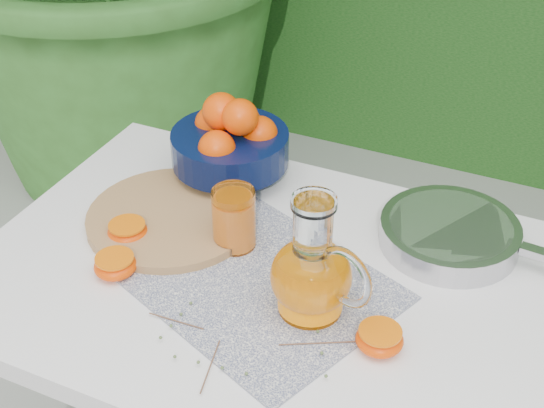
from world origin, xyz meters
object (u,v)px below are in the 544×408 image
at_px(fruit_bowl, 231,141).
at_px(cutting_board, 171,218).
at_px(white_table, 267,308).
at_px(saute_pan, 452,233).
at_px(juice_pitcher, 312,274).

bearing_deg(fruit_bowl, cutting_board, -99.41).
height_order(cutting_board, fruit_bowl, fruit_bowl).
distance_m(white_table, saute_pan, 0.35).
relative_size(cutting_board, saute_pan, 0.71).
height_order(white_table, juice_pitcher, juice_pitcher).
xyz_separation_m(fruit_bowl, saute_pan, (0.46, -0.04, -0.06)).
distance_m(cutting_board, juice_pitcher, 0.35).
bearing_deg(saute_pan, white_table, -142.15).
distance_m(fruit_bowl, juice_pitcher, 0.42).
bearing_deg(juice_pitcher, cutting_board, 160.84).
bearing_deg(white_table, saute_pan, 37.85).
height_order(white_table, cutting_board, cutting_board).
xyz_separation_m(cutting_board, saute_pan, (0.49, 0.15, 0.02)).
relative_size(white_table, fruit_bowl, 4.19).
height_order(fruit_bowl, saute_pan, fruit_bowl).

